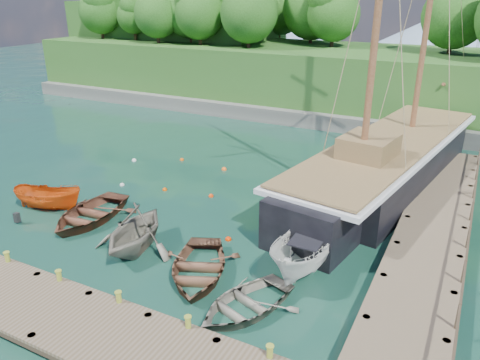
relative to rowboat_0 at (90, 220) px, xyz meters
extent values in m
plane|color=#123929|center=(4.61, -0.18, 0.00)|extent=(160.00, 160.00, 0.00)
cube|color=brown|center=(6.61, -6.68, 0.54)|extent=(20.00, 3.20, 0.12)
cube|color=#2D2319|center=(6.61, -6.68, 0.38)|extent=(20.00, 3.20, 0.20)
cube|color=brown|center=(16.11, 6.82, 0.54)|extent=(3.20, 24.00, 0.12)
cube|color=#2D2319|center=(16.11, 6.82, 0.38)|extent=(3.20, 24.00, 0.20)
cylinder|color=#2D2319|center=(14.81, 18.52, 0.05)|extent=(0.28, 0.28, 1.10)
cylinder|color=#2D2319|center=(17.41, 18.52, 0.05)|extent=(0.28, 0.28, 1.10)
cylinder|color=olive|center=(0.61, -5.28, 0.00)|extent=(0.26, 0.26, 0.45)
cylinder|color=olive|center=(3.61, -5.28, 0.00)|extent=(0.26, 0.26, 0.45)
cylinder|color=olive|center=(6.61, -5.28, 0.00)|extent=(0.26, 0.26, 0.45)
cylinder|color=olive|center=(9.61, -5.28, 0.00)|extent=(0.26, 0.26, 0.45)
imported|color=brown|center=(0.00, 0.00, 0.00)|extent=(3.99, 5.30, 1.04)
imported|color=#6E695B|center=(4.05, -1.21, 0.00)|extent=(4.55, 5.03, 2.33)
imported|color=brown|center=(7.75, -1.74, 0.00)|extent=(5.04, 5.74, 0.99)
imported|color=slate|center=(10.55, -2.91, 0.00)|extent=(4.26, 4.98, 0.87)
imported|color=#CC490E|center=(-2.92, 0.01, 0.00)|extent=(4.20, 2.51, 1.52)
imported|color=silver|center=(11.61, 0.81, 0.00)|extent=(2.16, 5.48, 2.10)
cube|color=black|center=(12.66, 12.20, 0.85)|extent=(7.72, 16.61, 3.32)
cube|color=black|center=(14.33, 22.33, 0.85)|extent=(3.63, 5.42, 2.99)
cube|color=black|center=(11.17, 3.18, 0.85)|extent=(4.25, 4.65, 3.16)
cube|color=silver|center=(12.66, 12.20, 2.45)|extent=(8.59, 21.58, 0.25)
cube|color=brown|center=(12.66, 12.20, 2.70)|extent=(8.05, 21.05, 0.12)
cube|color=brown|center=(12.10, 8.82, 3.30)|extent=(3.05, 3.38, 1.20)
cylinder|color=brown|center=(14.92, 25.93, 3.90)|extent=(1.36, 6.84, 1.69)
sphere|color=silver|center=(-1.67, 4.46, 0.00)|extent=(0.28, 0.28, 0.28)
sphere|color=#D24500|center=(1.11, 5.07, 0.00)|extent=(0.28, 0.28, 0.28)
sphere|color=#EA3504|center=(4.07, 5.53, 0.00)|extent=(0.29, 0.29, 0.29)
sphere|color=silver|center=(6.52, 8.11, 0.00)|extent=(0.33, 0.33, 0.33)
sphere|color=#F05508|center=(-1.00, 10.02, 0.00)|extent=(0.29, 0.29, 0.29)
sphere|color=#E85713|center=(2.59, 9.72, 0.00)|extent=(0.35, 0.35, 0.35)
sphere|color=white|center=(-3.91, 8.35, 0.00)|extent=(0.31, 0.31, 0.31)
sphere|color=#E52C00|center=(7.42, 1.50, 0.00)|extent=(0.30, 0.30, 0.30)
cube|color=#474744|center=(-3.39, 23.82, 0.60)|extent=(50.00, 4.00, 1.40)
cube|color=#264E16|center=(-3.39, 29.82, 3.00)|extent=(50.00, 14.00, 6.00)
cube|color=#264E16|center=(-17.39, 33.82, 5.00)|extent=(24.00, 12.00, 10.00)
cylinder|color=#382616|center=(-11.50, 27.94, 6.70)|extent=(0.36, 0.36, 1.40)
sphere|color=#204514|center=(-11.50, 27.94, 9.10)|extent=(5.42, 5.42, 5.42)
cylinder|color=#382616|center=(-9.57, 26.64, 6.70)|extent=(0.36, 0.36, 1.40)
sphere|color=#204514|center=(-9.57, 26.64, 8.96)|extent=(5.02, 5.02, 5.02)
cylinder|color=#382616|center=(-23.18, 27.09, 6.70)|extent=(0.36, 0.36, 1.40)
sphere|color=#204514|center=(-23.18, 27.09, 8.88)|extent=(4.79, 4.79, 4.79)
cylinder|color=#382616|center=(-16.12, 34.61, 6.70)|extent=(0.36, 0.36, 1.40)
sphere|color=#204514|center=(-16.12, 34.61, 9.39)|extent=(6.25, 6.25, 6.25)
cylinder|color=#382616|center=(-20.97, 30.14, 6.70)|extent=(0.36, 0.36, 1.40)
sphere|color=#204514|center=(-20.97, 30.14, 9.26)|extent=(5.89, 5.89, 5.89)
cylinder|color=#382616|center=(3.00, 31.04, 6.70)|extent=(0.36, 0.36, 1.40)
sphere|color=#204514|center=(3.00, 31.04, 9.00)|extent=(5.13, 5.13, 5.13)
cylinder|color=#382616|center=(-16.92, 35.35, 6.70)|extent=(0.36, 0.36, 1.40)
sphere|color=#204514|center=(-16.92, 35.35, 8.88)|extent=(4.80, 4.80, 4.80)
cylinder|color=#382616|center=(-5.55, 30.02, 6.70)|extent=(0.36, 0.36, 1.40)
sphere|color=#204514|center=(-5.55, 30.02, 9.24)|extent=(5.82, 5.82, 5.82)
cylinder|color=#382616|center=(0.03, 33.18, 6.70)|extent=(0.36, 0.36, 1.40)
sphere|color=#204514|center=(0.03, 33.18, 9.32)|extent=(6.05, 6.05, 6.05)
cylinder|color=#382616|center=(-3.90, 26.37, 6.70)|extent=(0.36, 0.36, 1.40)
sphere|color=#204514|center=(-3.90, 26.37, 9.11)|extent=(5.47, 5.47, 5.47)
cylinder|color=#382616|center=(13.88, 30.22, 6.70)|extent=(0.36, 0.36, 1.40)
sphere|color=#204514|center=(13.88, 30.22, 9.14)|extent=(5.55, 5.55, 5.55)
cylinder|color=#382616|center=(-5.41, 37.58, 6.70)|extent=(0.36, 0.36, 1.40)
sphere|color=#204514|center=(-5.41, 37.58, 9.39)|extent=(6.25, 6.25, 6.25)
cylinder|color=#382616|center=(-23.60, 35.64, 6.70)|extent=(0.36, 0.36, 1.40)
sphere|color=#204514|center=(-23.60, 35.64, 9.09)|extent=(5.41, 5.41, 5.41)
cylinder|color=#382616|center=(-13.30, 31.22, 6.70)|extent=(0.36, 0.36, 1.40)
sphere|color=#204514|center=(-13.30, 31.22, 9.12)|extent=(5.47, 5.47, 5.47)
cylinder|color=#382616|center=(-18.66, 27.46, 6.70)|extent=(0.36, 0.36, 1.40)
sphere|color=#204514|center=(-18.66, 27.46, 8.52)|extent=(3.77, 3.77, 3.77)
cylinder|color=#382616|center=(-15.00, 31.30, 6.70)|extent=(0.36, 0.36, 1.40)
sphere|color=#204514|center=(-15.00, 31.30, 9.31)|extent=(6.04, 6.04, 6.04)
cylinder|color=#382616|center=(-1.12, 38.19, 6.70)|extent=(0.36, 0.36, 1.40)
sphere|color=#204514|center=(-1.12, 38.19, 9.26)|extent=(5.89, 5.89, 5.89)
cylinder|color=#382616|center=(-7.29, 30.85, 6.70)|extent=(0.36, 0.36, 1.40)
sphere|color=#204514|center=(-7.29, 30.85, 9.33)|extent=(6.08, 6.08, 6.08)
cylinder|color=#382616|center=(-18.29, 29.07, 6.70)|extent=(0.36, 0.36, 1.40)
sphere|color=#204514|center=(-18.29, 29.07, 8.69)|extent=(4.25, 4.25, 4.25)
cylinder|color=#382616|center=(-14.31, 25.88, 6.70)|extent=(0.36, 0.36, 1.40)
sphere|color=#204514|center=(-14.31, 25.88, 8.87)|extent=(4.77, 4.77, 4.77)
cone|color=#728CA5|center=(9.61, 69.82, 4.00)|extent=(32.00, 32.00, 8.00)
cone|color=#728CA5|center=(-25.39, 69.82, 5.00)|extent=(40.00, 40.00, 10.00)
camera|label=1|loc=(17.02, -15.78, 11.11)|focal=35.00mm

